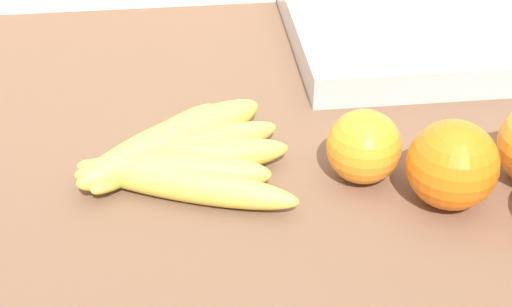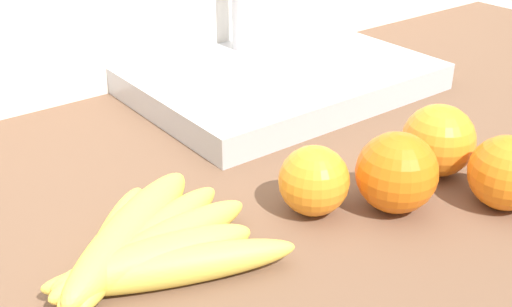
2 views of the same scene
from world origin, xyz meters
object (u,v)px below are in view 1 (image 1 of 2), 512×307
object	(u,v)px
orange_center	(452,165)
sink_basin	(454,24)
orange_back_left	(364,147)
banana_bunch	(177,158)

from	to	relation	value
orange_center	sink_basin	world-z (taller)	sink_basin
orange_back_left	sink_basin	world-z (taller)	sink_basin
banana_bunch	sink_basin	xyz separation A→B (m)	(0.34, 0.24, 0.00)
sink_basin	orange_center	bearing A→B (deg)	-109.46
banana_bunch	orange_back_left	size ratio (longest dim) A/B	3.03
orange_center	sink_basin	size ratio (longest dim) A/B	0.20
sink_basin	orange_back_left	bearing A→B (deg)	-123.66
orange_center	banana_bunch	bearing A→B (deg)	164.12
orange_center	sink_basin	bearing A→B (deg)	70.54
banana_bunch	sink_basin	size ratio (longest dim) A/B	0.52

